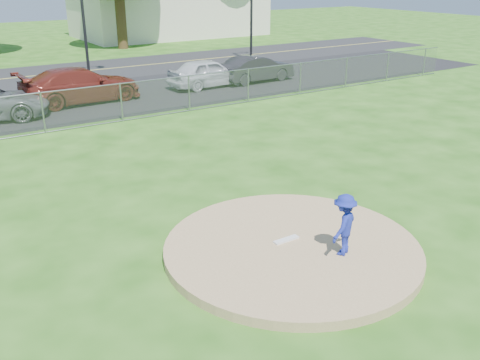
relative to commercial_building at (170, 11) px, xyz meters
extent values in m
plane|color=#235713|center=(-16.00, -28.00, -2.16)|extent=(120.00, 120.00, 0.00)
cylinder|color=tan|center=(-16.00, -38.00, -2.06)|extent=(5.40, 5.40, 0.20)
cube|color=white|center=(-16.00, -37.80, -1.94)|extent=(0.60, 0.15, 0.04)
cube|color=gray|center=(-16.00, -26.00, -1.41)|extent=(40.00, 0.06, 1.50)
cube|color=black|center=(-16.00, -21.50, -2.15)|extent=(50.00, 8.00, 0.01)
cube|color=#232326|center=(-16.00, -14.00, -2.16)|extent=(60.00, 7.00, 0.01)
cube|color=beige|center=(0.00, 0.00, -0.16)|extent=(16.00, 9.00, 4.00)
cylinder|color=#3C2916|center=(-7.00, -6.00, 0.12)|extent=(0.76, 0.76, 4.55)
cylinder|color=#352413|center=(4.00, -3.00, -0.06)|extent=(0.74, 0.74, 4.20)
cylinder|color=black|center=(-13.00, -16.00, 0.64)|extent=(0.16, 0.16, 5.60)
cylinder|color=black|center=(-2.00, -16.00, 0.64)|extent=(0.16, 0.16, 5.60)
imported|color=#1B2797|center=(-15.39, -38.85, -1.31)|extent=(0.96, 0.78, 1.29)
imported|color=maroon|center=(-15.32, -21.93, -1.37)|extent=(5.52, 2.54, 1.56)
imported|color=silver|center=(-8.81, -22.08, -1.44)|extent=(4.27, 1.90, 1.43)
imported|color=#28282B|center=(-5.95, -22.27, -1.46)|extent=(4.27, 1.69, 1.38)
camera|label=1|loc=(-22.39, -45.74, 3.43)|focal=40.00mm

